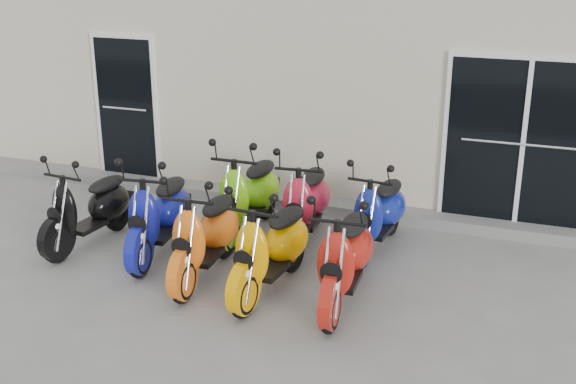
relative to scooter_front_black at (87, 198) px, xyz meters
The scene contains 13 objects.
ground 2.45m from the scooter_front_black, ahead, with size 80.00×80.00×0.00m, color gray.
building 5.92m from the scooter_front_black, 66.05° to the left, with size 14.00×6.00×3.20m, color beige.
front_step 3.25m from the scooter_front_black, 42.28° to the left, with size 14.00×0.40×0.15m, color gray.
door_left 2.53m from the scooter_front_black, 109.83° to the left, with size 1.07×0.08×2.22m, color black.
door_right 5.51m from the scooter_front_black, 24.87° to the left, with size 2.02×0.08×2.22m, color black.
scooter_front_black is the anchor object (origin of this frame).
scooter_front_blue 0.98m from the scooter_front_black, ahead, with size 0.66×1.82×1.34m, color #121997, non-canonical shape.
scooter_front_orange_a 1.81m from the scooter_front_black, 10.64° to the right, with size 0.65×1.80×1.33m, color orange, non-canonical shape.
scooter_front_orange_b 2.62m from the scooter_front_black, ahead, with size 0.65×1.79×1.32m, color #FDAB00, non-canonical shape.
scooter_front_red 3.43m from the scooter_front_black, ahead, with size 0.66×1.81×1.34m, color #B11C12, non-canonical shape.
scooter_back_green 2.00m from the scooter_front_black, 29.74° to the left, with size 0.68×1.88×1.39m, color #72D412, non-canonical shape.
scooter_back_red 2.71m from the scooter_front_black, 22.18° to the left, with size 0.66×1.82×1.35m, color #B71C36, non-canonical shape.
scooter_back_blue 3.59m from the scooter_front_black, 17.53° to the left, with size 0.62×1.70×1.26m, color navy, non-canonical shape.
Camera 1 is at (2.83, -7.12, 3.68)m, focal length 45.00 mm.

